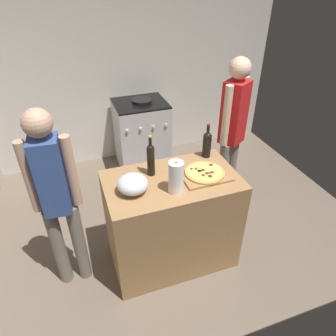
{
  "coord_description": "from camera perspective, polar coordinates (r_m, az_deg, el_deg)",
  "views": [
    {
      "loc": [
        -0.82,
        -1.28,
        2.42
      ],
      "look_at": [
        -0.1,
        0.73,
        0.99
      ],
      "focal_mm": 32.59,
      "sensor_mm": 36.0,
      "label": 1
    }
  ],
  "objects": [
    {
      "name": "cutting_board",
      "position": [
        2.58,
        6.83,
        -1.2
      ],
      "size": [
        0.4,
        0.32,
        0.02
      ],
      "primitive_type": "cube",
      "color": "#9E7247",
      "rests_on": "counter"
    },
    {
      "name": "person_in_stripes",
      "position": [
        2.47,
        -20.17,
        -4.99
      ],
      "size": [
        0.37,
        0.21,
        1.66
      ],
      "color": "slate",
      "rests_on": "ground_plane"
    },
    {
      "name": "mixing_bowl",
      "position": [
        2.36,
        -6.64,
        -2.99
      ],
      "size": [
        0.24,
        0.24,
        0.15
      ],
      "color": "#B2B2B7",
      "rests_on": "counter"
    },
    {
      "name": "pizza",
      "position": [
        2.57,
        6.87,
        -0.82
      ],
      "size": [
        0.33,
        0.33,
        0.03
      ],
      "color": "tan",
      "rests_on": "cutting_board"
    },
    {
      "name": "wine_bottle_green",
      "position": [
        2.5,
        -3.24,
        1.82
      ],
      "size": [
        0.07,
        0.07,
        0.37
      ],
      "color": "black",
      "rests_on": "counter"
    },
    {
      "name": "person_in_red",
      "position": [
        3.24,
        11.92,
        7.25
      ],
      "size": [
        0.35,
        0.29,
        1.73
      ],
      "color": "slate",
      "rests_on": "ground_plane"
    },
    {
      "name": "kitchen_wall_rear",
      "position": [
        4.27,
        -8.14,
        18.33
      ],
      "size": [
        4.24,
        0.1,
        2.6
      ],
      "primitive_type": "cube",
      "color": "beige",
      "rests_on": "ground_plane"
    },
    {
      "name": "stove",
      "position": [
        4.23,
        -4.94,
        6.26
      ],
      "size": [
        0.68,
        0.61,
        0.98
      ],
      "color": "#B7B7BC",
      "rests_on": "ground_plane"
    },
    {
      "name": "counter",
      "position": [
        2.82,
        0.68,
        -9.84
      ],
      "size": [
        1.13,
        0.66,
        0.94
      ],
      "primitive_type": "cube",
      "color": "#9E7247",
      "rests_on": "ground_plane"
    },
    {
      "name": "paper_towel_roll",
      "position": [
        2.32,
        1.49,
        -1.75
      ],
      "size": [
        0.12,
        0.12,
        0.27
      ],
      "color": "white",
      "rests_on": "counter"
    },
    {
      "name": "ground_plane",
      "position": [
        3.68,
        -1.69,
        -7.53
      ],
      "size": [
        4.24,
        3.31,
        0.02
      ],
      "primitive_type": "cube",
      "color": "#6B5B4C"
    },
    {
      "name": "wine_bottle_dark",
      "position": [
        2.78,
        7.31,
        4.61
      ],
      "size": [
        0.08,
        0.08,
        0.33
      ],
      "color": "black",
      "rests_on": "counter"
    }
  ]
}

